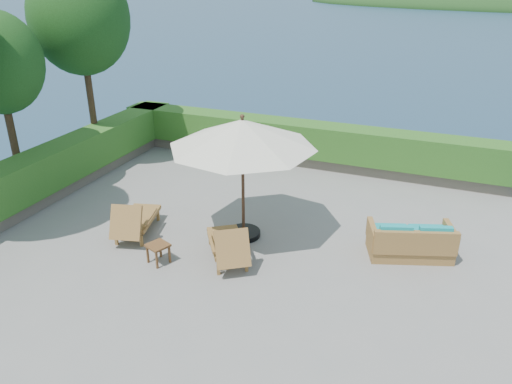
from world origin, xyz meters
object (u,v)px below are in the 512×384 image
at_px(lounge_left, 135,220).
at_px(lounge_right, 228,244).
at_px(patio_umbrella, 242,135).
at_px(wicker_loveseat, 411,243).
at_px(side_table, 158,248).

distance_m(lounge_left, lounge_right, 2.47).
height_order(patio_umbrella, wicker_loveseat, patio_umbrella).
distance_m(patio_umbrella, side_table, 2.97).
relative_size(lounge_right, side_table, 3.28).
bearing_deg(lounge_left, lounge_right, -20.14).
bearing_deg(wicker_loveseat, lounge_left, 174.35).
bearing_deg(side_table, lounge_left, 144.03).
bearing_deg(patio_umbrella, side_table, -124.88).
relative_size(patio_umbrella, side_table, 7.17).
bearing_deg(lounge_right, lounge_left, 140.85).
height_order(patio_umbrella, lounge_right, patio_umbrella).
relative_size(lounge_right, wicker_loveseat, 0.91).
xyz_separation_m(lounge_left, side_table, (1.13, -0.82, -0.04)).
bearing_deg(side_table, patio_umbrella, 55.12).
bearing_deg(side_table, lounge_right, 24.43).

